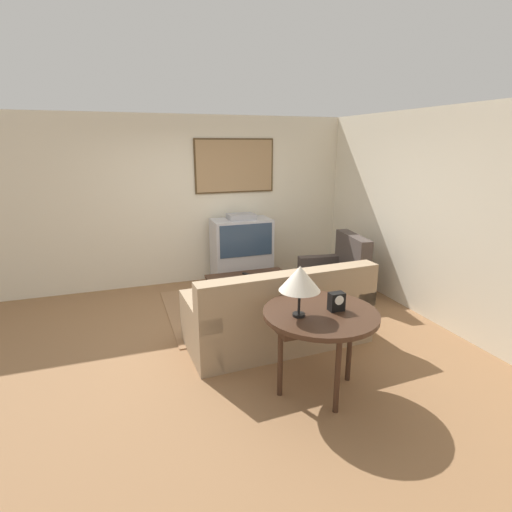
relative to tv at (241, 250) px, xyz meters
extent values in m
plane|color=#8E6642|center=(-0.70, -1.76, -0.55)|extent=(12.00, 12.00, 0.00)
cube|color=beige|center=(-0.70, 0.37, 0.80)|extent=(12.00, 0.06, 2.70)
cube|color=#4C381E|center=(0.00, 0.33, 1.35)|extent=(1.34, 0.03, 0.87)
cube|color=#A37F56|center=(0.00, 0.31, 1.35)|extent=(1.29, 0.01, 0.82)
cube|color=beige|center=(1.93, -1.76, 0.80)|extent=(0.06, 12.00, 2.70)
cube|color=#99704C|center=(-0.25, -1.04, -0.54)|extent=(2.23, 1.89, 0.01)
cube|color=#B7B7BC|center=(0.00, 0.00, -0.31)|extent=(0.96, 0.53, 0.48)
cube|color=#B7B7BC|center=(0.00, 0.00, 0.23)|extent=(0.96, 0.53, 0.59)
cube|color=#2D425B|center=(0.00, -0.27, 0.23)|extent=(0.86, 0.01, 0.52)
cube|color=#9E9EA3|center=(0.00, 0.00, 0.57)|extent=(0.43, 0.29, 0.09)
cube|color=#9E8466|center=(-0.24, -2.13, -0.32)|extent=(2.12, 1.01, 0.47)
cube|color=#9E8466|center=(-0.23, -2.48, 0.16)|extent=(2.09, 0.31, 0.49)
cube|color=#9E8466|center=(0.68, -2.09, -0.24)|extent=(0.28, 0.92, 0.63)
cube|color=#9E8466|center=(-1.16, -2.17, -0.24)|extent=(0.28, 0.92, 0.63)
cube|color=#715F49|center=(0.24, -2.32, 0.09)|extent=(0.37, 0.14, 0.34)
cube|color=#715F49|center=(-0.70, -2.37, 0.09)|extent=(0.37, 0.14, 0.34)
cube|color=#473D38|center=(1.09, -1.09, -0.35)|extent=(0.93, 1.01, 0.40)
cube|color=#473D38|center=(1.40, -1.13, 0.12)|extent=(0.30, 0.92, 0.55)
cube|color=#473D38|center=(1.14, -0.72, -0.28)|extent=(0.82, 0.27, 0.54)
cube|color=#473D38|center=(1.04, -1.46, -0.28)|extent=(0.82, 0.27, 0.54)
cube|color=#3D2619|center=(-0.20, -1.00, -0.14)|extent=(1.16, 0.61, 0.04)
cylinder|color=#3D2619|center=(-0.73, -1.26, -0.36)|extent=(0.04, 0.04, 0.39)
cylinder|color=#3D2619|center=(0.33, -1.26, -0.36)|extent=(0.04, 0.04, 0.39)
cylinder|color=#3D2619|center=(-0.73, -0.74, -0.36)|extent=(0.04, 0.04, 0.39)
cylinder|color=#3D2619|center=(0.33, -0.74, -0.36)|extent=(0.04, 0.04, 0.39)
cylinder|color=#3D2619|center=(-0.25, -3.18, 0.24)|extent=(1.04, 1.04, 0.04)
cube|color=#3D2619|center=(-0.25, -3.18, 0.17)|extent=(0.89, 0.42, 0.08)
cylinder|color=#3D2619|center=(-0.62, -3.13, -0.17)|extent=(0.05, 0.05, 0.77)
cylinder|color=#3D2619|center=(0.11, -3.13, -0.17)|extent=(0.05, 0.05, 0.77)
cylinder|color=#3D2619|center=(-0.25, -3.52, -0.17)|extent=(0.05, 0.05, 0.77)
cylinder|color=black|center=(-0.48, -3.20, 0.27)|extent=(0.11, 0.11, 0.02)
cylinder|color=black|center=(-0.48, -3.20, 0.48)|extent=(0.02, 0.02, 0.39)
cone|color=silver|center=(-0.48, -3.20, 0.61)|extent=(0.36, 0.36, 0.22)
cube|color=black|center=(-0.11, -3.20, 0.34)|extent=(0.14, 0.09, 0.17)
cylinder|color=white|center=(-0.11, -3.25, 0.37)|extent=(0.09, 0.01, 0.09)
cube|color=black|center=(-0.20, -0.90, -0.11)|extent=(0.10, 0.16, 0.02)
camera|label=1|loc=(-1.90, -6.10, 1.72)|focal=28.00mm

